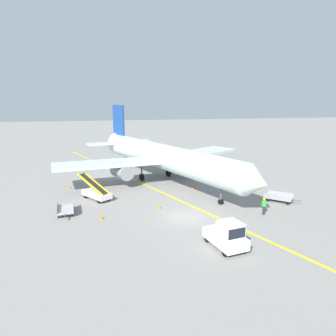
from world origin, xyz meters
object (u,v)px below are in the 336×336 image
Objects in this scene: safety_cone_wingtip_left at (193,187)px; baggage_cart_empty_trailing at (279,197)px; baggage_tug_by_cargo_door at (245,173)px; baggage_cart_loaded at (65,209)px; pushback_tug at (227,236)px; ground_crew_marshaller at (264,206)px; safety_cone_wingtip_right at (159,207)px; airliner at (161,156)px; safety_cone_tail_area at (258,189)px; safety_cone_nose_left at (69,187)px; ground_crew_wing_walker at (220,180)px; safety_cone_nose_right at (102,217)px; baggage_tug_near_wing at (239,182)px; belt_loader_forward_hold at (96,192)px.

baggage_cart_empty_trailing is at bearing -43.37° from safety_cone_wingtip_left.
baggage_tug_by_cargo_door reaches higher than baggage_cart_loaded.
pushback_tug is 8.50m from ground_crew_marshaller.
safety_cone_wingtip_right is at bearing 108.14° from pushback_tug.
airliner is at bearing 41.67° from baggage_cart_loaded.
safety_cone_tail_area is (-0.12, 4.16, -0.25)m from baggage_cart_empty_trailing.
baggage_cart_loaded is at bearing -173.11° from safety_cone_tail_area.
safety_cone_tail_area is at bearing 6.89° from baggage_cart_loaded.
safety_cone_nose_left is 23.54m from safety_cone_tail_area.
baggage_cart_loaded and baggage_cart_empty_trailing have the same top height.
safety_cone_wingtip_right is at bearing 176.82° from baggage_cart_empty_trailing.
airliner reaches higher than ground_crew_wing_walker.
baggage_cart_empty_trailing is 4.95m from ground_crew_marshaller.
baggage_cart_empty_trailing is (10.05, 8.90, -0.53)m from pushback_tug.
safety_cone_wingtip_right is at bearing -131.60° from safety_cone_wingtip_left.
safety_cone_tail_area is (18.89, 5.03, 0.00)m from safety_cone_nose_right.
baggage_cart_loaded is 1.18× the size of baggage_cart_empty_trailing.
safety_cone_nose_left is 1.00× the size of safety_cone_nose_right.
baggage_cart_loaded reaches higher than safety_cone_wingtip_right.
ground_crew_marshaller is (-1.66, -8.82, -0.02)m from baggage_tug_near_wing.
baggage_tug_near_wing is 20.76m from baggage_cart_loaded.
ground_crew_marshaller is (6.34, 5.66, -0.08)m from pushback_tug.
safety_cone_nose_right and safety_cone_tail_area have the same top height.
safety_cone_wingtip_right is at bearing 15.45° from safety_cone_nose_right.
baggage_tug_by_cargo_door is 9.96m from baggage_cart_empty_trailing.
baggage_cart_empty_trailing is at bearing -95.15° from baggage_tug_by_cargo_door.
safety_cone_nose_right is (3.39, -2.34, -0.25)m from baggage_cart_loaded.
baggage_tug_by_cargo_door is 5.88m from safety_cone_tail_area.
safety_cone_nose_right is (-15.30, 2.37, -0.69)m from ground_crew_marshaller.
baggage_tug_by_cargo_door is 0.65× the size of baggage_cart_loaded.
pushback_tug is 16.98m from ground_crew_wing_walker.
baggage_cart_loaded is at bearing 145.39° from safety_cone_nose_right.
baggage_tug_near_wing is at bearing 79.34° from ground_crew_marshaller.
ground_crew_wing_walker is at bearing 69.08° from pushback_tug.
baggage_tug_by_cargo_door is 8.91m from safety_cone_wingtip_left.
baggage_cart_loaded is at bearing 139.98° from pushback_tug.
ground_crew_wing_walker reaches higher than baggage_cart_loaded.
baggage_tug_near_wing is 1.58× the size of ground_crew_wing_walker.
baggage_cart_empty_trailing reaches higher than safety_cone_tail_area.
baggage_cart_empty_trailing is (-0.89, -9.91, -0.46)m from baggage_tug_by_cargo_door.
safety_cone_nose_left is at bearing 163.84° from safety_cone_tail_area.
pushback_tug is 16.14m from baggage_cart_loaded.
belt_loader_forward_hold reaches higher than safety_cone_nose_left.
baggage_tug_near_wing is at bearing -13.95° from safety_cone_nose_left.
baggage_cart_loaded is 22.44m from safety_cone_tail_area.
ground_crew_wing_walker is 3.86× the size of safety_cone_nose_left.
safety_cone_tail_area is at bearing 64.12° from ground_crew_marshaller.
baggage_tug_by_cargo_door is 16.84m from safety_cone_wingtip_right.
ground_crew_marshaller is 8.26m from safety_cone_tail_area.
ground_crew_marshaller is 10.32m from safety_cone_wingtip_right.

